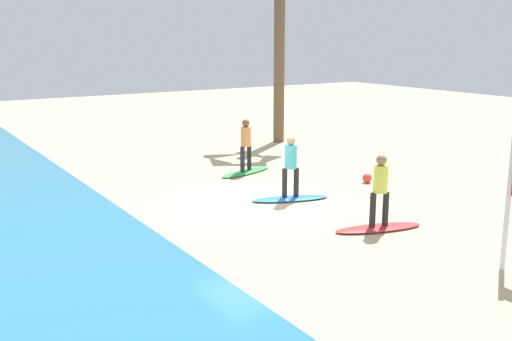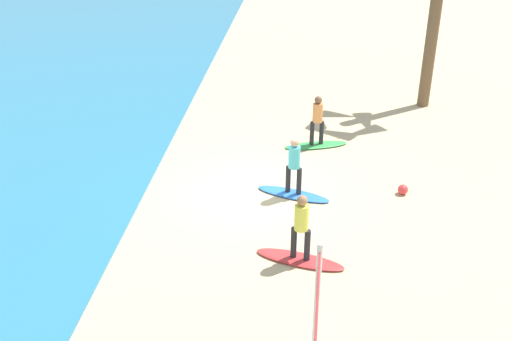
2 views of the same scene
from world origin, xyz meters
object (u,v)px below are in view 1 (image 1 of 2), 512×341
at_px(surfboard_blue, 290,198).
at_px(surfboard_green, 246,172).
at_px(surfboard_red, 378,228).
at_px(beach_ball, 367,178).
at_px(surfer_green, 246,141).
at_px(surfer_red, 380,185).
at_px(surfer_blue, 291,162).

bearing_deg(surfboard_blue, surfboard_green, -82.17).
height_order(surfboard_red, beach_ball, beach_ball).
height_order(surfer_green, beach_ball, surfer_green).
relative_size(surfboard_red, surfer_green, 1.28).
xyz_separation_m(surfer_red, surfer_green, (6.44, -0.45, 0.00)).
height_order(surfboard_blue, surfer_blue, surfer_blue).
bearing_deg(surfboard_blue, surfer_blue, -70.79).
relative_size(surfboard_blue, surfer_blue, 1.28).
distance_m(surfer_red, surfboard_blue, 3.25).
relative_size(surfer_red, beach_ball, 5.76).
bearing_deg(surfer_blue, surfer_red, -175.79).
height_order(surfboard_green, beach_ball, beach_ball).
bearing_deg(beach_ball, surfboard_green, 38.04).
bearing_deg(surfer_blue, surfer_green, -11.37).
relative_size(surfboard_green, beach_ball, 7.38).
distance_m(surfer_red, surfboard_green, 6.53).
xyz_separation_m(surfer_blue, surfboard_green, (3.35, -0.67, -0.99)).
relative_size(surfer_green, beach_ball, 5.76).
bearing_deg(beach_ball, surfer_blue, 96.04).
xyz_separation_m(surfboard_red, surfer_red, (0.00, 0.00, 0.99)).
height_order(surfer_red, surfer_blue, same).
xyz_separation_m(surfboard_red, beach_ball, (3.41, -2.82, 0.10)).
distance_m(surfboard_blue, surfer_green, 3.56).
height_order(surfer_blue, surfboard_green, surfer_blue).
xyz_separation_m(surfer_blue, surfer_green, (3.35, -0.67, 0.00)).
relative_size(surfboard_blue, surfer_green, 1.28).
height_order(surfboard_blue, beach_ball, beach_ball).
height_order(surfboard_blue, surfboard_green, same).
bearing_deg(surfboard_red, surfer_blue, -69.82).
relative_size(surfboard_red, surfboard_green, 1.00).
xyz_separation_m(surfer_red, surfboard_blue, (3.09, 0.23, -0.99)).
relative_size(surfer_blue, surfboard_green, 0.78).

